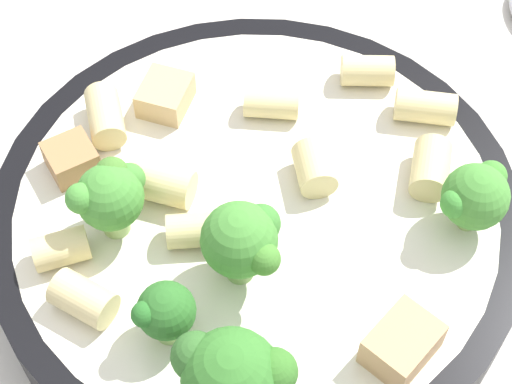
{
  "coord_description": "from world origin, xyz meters",
  "views": [
    {
      "loc": [
        0.01,
        0.21,
        0.35
      ],
      "look_at": [
        0.0,
        0.0,
        0.05
      ],
      "focal_mm": 60.0,
      "sensor_mm": 36.0,
      "label": 1
    }
  ],
  "objects_px": {
    "rigatoni_6": "(314,168)",
    "rigatoni_8": "(61,249)",
    "rigatoni_2": "(105,116)",
    "chicken_chunk_2": "(71,159)",
    "pasta_bowl": "(256,226)",
    "broccoli_floret_4": "(475,196)",
    "rigatoni_7": "(367,71)",
    "chicken_chunk_1": "(402,344)",
    "rigatoni_9": "(201,230)",
    "broccoli_floret_0": "(243,240)",
    "rigatoni_4": "(161,183)",
    "broccoli_floret_1": "(110,194)",
    "rigatoni_0": "(271,104)",
    "rigatoni_5": "(83,299)",
    "chicken_chunk_0": "(165,95)",
    "broccoli_floret_3": "(165,313)",
    "rigatoni_1": "(431,168)",
    "broccoli_floret_2": "(230,375)",
    "rigatoni_3": "(425,107)"
  },
  "relations": [
    {
      "from": "rigatoni_6",
      "to": "rigatoni_8",
      "type": "distance_m",
      "value": 0.11
    },
    {
      "from": "rigatoni_2",
      "to": "chicken_chunk_2",
      "type": "height_order",
      "value": "rigatoni_2"
    },
    {
      "from": "pasta_bowl",
      "to": "broccoli_floret_4",
      "type": "relative_size",
      "value": 6.85
    },
    {
      "from": "rigatoni_7",
      "to": "chicken_chunk_1",
      "type": "xyz_separation_m",
      "value": [
        0.01,
        0.14,
        0.0
      ]
    },
    {
      "from": "rigatoni_7",
      "to": "broccoli_floret_4",
      "type": "bearing_deg",
      "value": 109.99
    },
    {
      "from": "rigatoni_9",
      "to": "chicken_chunk_2",
      "type": "xyz_separation_m",
      "value": [
        0.06,
        -0.04,
        -0.0
      ]
    },
    {
      "from": "broccoli_floret_0",
      "to": "rigatoni_4",
      "type": "relative_size",
      "value": 1.45
    },
    {
      "from": "broccoli_floret_1",
      "to": "rigatoni_8",
      "type": "relative_size",
      "value": 1.63
    },
    {
      "from": "broccoli_floret_4",
      "to": "chicken_chunk_2",
      "type": "height_order",
      "value": "broccoli_floret_4"
    },
    {
      "from": "rigatoni_0",
      "to": "rigatoni_5",
      "type": "relative_size",
      "value": 1.01
    },
    {
      "from": "rigatoni_2",
      "to": "chicken_chunk_0",
      "type": "relative_size",
      "value": 1.2
    },
    {
      "from": "broccoli_floret_3",
      "to": "rigatoni_6",
      "type": "height_order",
      "value": "broccoli_floret_3"
    },
    {
      "from": "rigatoni_1",
      "to": "rigatoni_8",
      "type": "bearing_deg",
      "value": 10.54
    },
    {
      "from": "broccoli_floret_1",
      "to": "rigatoni_7",
      "type": "xyz_separation_m",
      "value": [
        -0.12,
        -0.08,
        -0.02
      ]
    },
    {
      "from": "rigatoni_1",
      "to": "chicken_chunk_0",
      "type": "xyz_separation_m",
      "value": [
        0.12,
        -0.05,
        -0.0
      ]
    },
    {
      "from": "broccoli_floret_1",
      "to": "chicken_chunk_1",
      "type": "bearing_deg",
      "value": 148.64
    },
    {
      "from": "rigatoni_1",
      "to": "rigatoni_6",
      "type": "distance_m",
      "value": 0.05
    },
    {
      "from": "pasta_bowl",
      "to": "broccoli_floret_0",
      "type": "bearing_deg",
      "value": 77.52
    },
    {
      "from": "broccoli_floret_2",
      "to": "rigatoni_7",
      "type": "distance_m",
      "value": 0.18
    },
    {
      "from": "rigatoni_7",
      "to": "rigatoni_9",
      "type": "relative_size",
      "value": 0.88
    },
    {
      "from": "rigatoni_0",
      "to": "rigatoni_5",
      "type": "distance_m",
      "value": 0.13
    },
    {
      "from": "broccoli_floret_2",
      "to": "rigatoni_9",
      "type": "relative_size",
      "value": 1.47
    },
    {
      "from": "rigatoni_1",
      "to": "rigatoni_5",
      "type": "distance_m",
      "value": 0.16
    },
    {
      "from": "chicken_chunk_1",
      "to": "broccoli_floret_3",
      "type": "bearing_deg",
      "value": -9.39
    },
    {
      "from": "broccoli_floret_2",
      "to": "broccoli_floret_3",
      "type": "distance_m",
      "value": 0.04
    },
    {
      "from": "rigatoni_2",
      "to": "rigatoni_7",
      "type": "xyz_separation_m",
      "value": [
        -0.12,
        -0.02,
        -0.0
      ]
    },
    {
      "from": "rigatoni_6",
      "to": "chicken_chunk_2",
      "type": "height_order",
      "value": "rigatoni_6"
    },
    {
      "from": "broccoli_floret_2",
      "to": "rigatoni_2",
      "type": "xyz_separation_m",
      "value": [
        0.05,
        -0.14,
        -0.02
      ]
    },
    {
      "from": "rigatoni_7",
      "to": "rigatoni_1",
      "type": "bearing_deg",
      "value": 107.32
    },
    {
      "from": "pasta_bowl",
      "to": "broccoli_floret_3",
      "type": "xyz_separation_m",
      "value": [
        0.04,
        0.06,
        0.03
      ]
    },
    {
      "from": "chicken_chunk_1",
      "to": "chicken_chunk_2",
      "type": "bearing_deg",
      "value": -37.34
    },
    {
      "from": "broccoli_floret_3",
      "to": "rigatoni_3",
      "type": "distance_m",
      "value": 0.16
    },
    {
      "from": "broccoli_floret_3",
      "to": "rigatoni_3",
      "type": "relative_size",
      "value": 1.07
    },
    {
      "from": "broccoli_floret_0",
      "to": "broccoli_floret_2",
      "type": "xyz_separation_m",
      "value": [
        0.01,
        0.06,
        -0.0
      ]
    },
    {
      "from": "rigatoni_4",
      "to": "chicken_chunk_1",
      "type": "relative_size",
      "value": 1.02
    },
    {
      "from": "rigatoni_5",
      "to": "rigatoni_4",
      "type": "bearing_deg",
      "value": -119.89
    },
    {
      "from": "rigatoni_6",
      "to": "rigatoni_7",
      "type": "relative_size",
      "value": 0.88
    },
    {
      "from": "rigatoni_4",
      "to": "rigatoni_6",
      "type": "height_order",
      "value": "same"
    },
    {
      "from": "rigatoni_3",
      "to": "rigatoni_6",
      "type": "relative_size",
      "value": 1.27
    },
    {
      "from": "broccoli_floret_3",
      "to": "broccoli_floret_4",
      "type": "height_order",
      "value": "broccoli_floret_4"
    },
    {
      "from": "broccoli_floret_0",
      "to": "rigatoni_5",
      "type": "height_order",
      "value": "broccoli_floret_0"
    },
    {
      "from": "rigatoni_4",
      "to": "rigatoni_2",
      "type": "bearing_deg",
      "value": -58.01
    },
    {
      "from": "broccoli_floret_0",
      "to": "broccoli_floret_1",
      "type": "relative_size",
      "value": 1.1
    },
    {
      "from": "rigatoni_7",
      "to": "rigatoni_4",
      "type": "bearing_deg",
      "value": 31.59
    },
    {
      "from": "rigatoni_3",
      "to": "rigatoni_7",
      "type": "distance_m",
      "value": 0.03
    },
    {
      "from": "broccoli_floret_0",
      "to": "rigatoni_4",
      "type": "distance_m",
      "value": 0.06
    },
    {
      "from": "rigatoni_9",
      "to": "chicken_chunk_0",
      "type": "height_order",
      "value": "rigatoni_9"
    },
    {
      "from": "broccoli_floret_3",
      "to": "rigatoni_0",
      "type": "relative_size",
      "value": 1.17
    },
    {
      "from": "broccoli_floret_3",
      "to": "rigatoni_4",
      "type": "relative_size",
      "value": 1.05
    },
    {
      "from": "rigatoni_3",
      "to": "rigatoni_9",
      "type": "bearing_deg",
      "value": 29.62
    }
  ]
}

